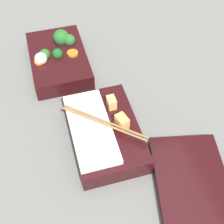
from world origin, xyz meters
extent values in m
plane|color=slate|center=(0.00, 0.00, 0.00)|extent=(3.00, 3.00, 0.00)
cube|color=black|center=(-0.13, -0.03, 0.02)|extent=(0.22, 0.14, 0.04)
sphere|color=#19511E|center=(-0.12, -0.03, 0.05)|extent=(0.03, 0.03, 0.03)
sphere|color=#236023|center=(-0.16, 0.01, 0.05)|extent=(0.03, 0.03, 0.03)
sphere|color=#236023|center=(-0.17, -0.01, 0.05)|extent=(0.04, 0.04, 0.04)
sphere|color=#236023|center=(-0.12, -0.06, 0.05)|extent=(0.03, 0.03, 0.03)
cylinder|color=orange|center=(-0.11, 0.01, 0.05)|extent=(0.03, 0.03, 0.01)
cylinder|color=orange|center=(-0.11, -0.08, 0.05)|extent=(0.03, 0.03, 0.01)
sphere|color=beige|center=(-0.11, -0.07, 0.05)|extent=(0.03, 0.03, 0.03)
cube|color=black|center=(0.13, 0.03, 0.02)|extent=(0.22, 0.14, 0.04)
cube|color=white|center=(0.13, 0.00, 0.05)|extent=(0.19, 0.08, 0.01)
cube|color=#EAB266|center=(0.08, 0.06, 0.06)|extent=(0.03, 0.02, 0.02)
cube|color=#F4A356|center=(0.14, 0.06, 0.06)|extent=(0.03, 0.03, 0.03)
cylinder|color=olive|center=(0.13, 0.03, 0.06)|extent=(0.13, 0.15, 0.01)
cylinder|color=olive|center=(0.13, 0.03, 0.06)|extent=(0.13, 0.15, 0.01)
cube|color=black|center=(0.28, 0.16, 0.01)|extent=(0.23, 0.18, 0.02)
camera|label=1|loc=(0.50, -0.06, 0.56)|focal=50.00mm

